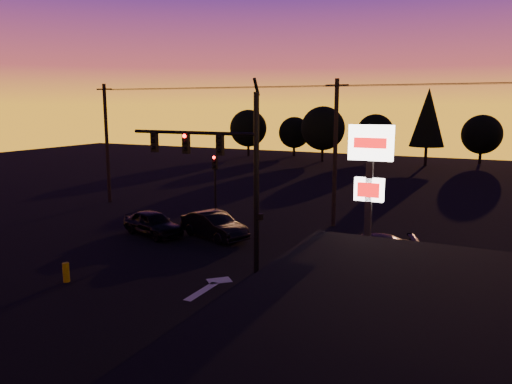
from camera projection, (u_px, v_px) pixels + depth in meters
ground at (178, 298)px, 19.53m from camera, size 120.00×120.00×0.00m
lane_arrow at (210, 286)px, 20.79m from camera, size 1.20×3.10×0.01m
traffic_signal_mast at (224, 162)px, 22.26m from camera, size 6.79×0.52×8.58m
secondary_signal at (215, 179)px, 31.36m from camera, size 0.30×0.31×4.35m
pylon_sign at (369, 180)px, 17.01m from camera, size 1.50×0.28×6.80m
utility_pole_0 at (107, 143)px, 38.01m from camera, size 1.40×0.26×9.00m
utility_pole_1 at (335, 153)px, 30.29m from camera, size 1.40×0.26×9.00m
power_wires at (337, 86)px, 29.61m from camera, size 36.00×1.22×0.07m
bollard at (66, 272)px, 21.23m from camera, size 0.28×0.28×0.84m
tree_0 at (248, 128)px, 72.60m from camera, size 5.36×5.36×6.74m
tree_1 at (294, 133)px, 72.79m from camera, size 4.54×4.54×5.71m
tree_2 at (323, 128)px, 65.62m from camera, size 5.77×5.78×7.26m
tree_3 at (375, 133)px, 66.71m from camera, size 4.95×4.95×6.22m
tree_4 at (428, 117)px, 60.67m from camera, size 4.18×4.18×9.50m
tree_5 at (482, 134)px, 62.91m from camera, size 4.95×4.95×6.22m
car_left at (153, 223)px, 28.77m from camera, size 4.49×2.88×1.42m
car_mid at (214, 225)px, 28.20m from camera, size 4.74×3.10×1.48m
car_right at (368, 248)px, 24.03m from camera, size 4.87×3.28×1.31m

